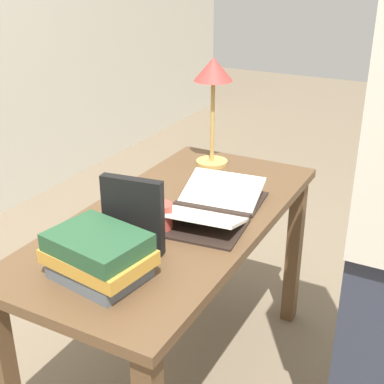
# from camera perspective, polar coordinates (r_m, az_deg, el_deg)

# --- Properties ---
(ground_plane) EXTENTS (12.00, 12.00, 0.00)m
(ground_plane) POSITION_cam_1_polar(r_m,az_deg,el_deg) (2.33, -1.50, -19.38)
(ground_plane) COLOR #70604C
(reading_desk) EXTENTS (1.32, 0.63, 0.76)m
(reading_desk) POSITION_cam_1_polar(r_m,az_deg,el_deg) (1.95, -1.71, -5.55)
(reading_desk) COLOR brown
(reading_desk) RESTS_ON ground_plane
(open_book) EXTENTS (0.50, 0.35, 0.08)m
(open_book) POSITION_cam_1_polar(r_m,az_deg,el_deg) (1.89, 2.10, -1.62)
(open_book) COLOR black
(open_book) RESTS_ON reading_desk
(book_stack_tall) EXTENTS (0.24, 0.31, 0.14)m
(book_stack_tall) POSITION_cam_1_polar(r_m,az_deg,el_deg) (1.53, -9.94, -6.68)
(book_stack_tall) COLOR slate
(book_stack_tall) RESTS_ON reading_desk
(book_standing_upright) EXTENTS (0.06, 0.20, 0.24)m
(book_standing_upright) POSITION_cam_1_polar(r_m,az_deg,el_deg) (1.63, -6.32, -2.45)
(book_standing_upright) COLOR black
(book_standing_upright) RESTS_ON reading_desk
(reading_lamp) EXTENTS (0.16, 0.16, 0.46)m
(reading_lamp) POSITION_cam_1_polar(r_m,az_deg,el_deg) (2.24, 2.27, 11.68)
(reading_lamp) COLOR tan
(reading_lamp) RESTS_ON reading_desk
(coffee_mug) EXTENTS (0.08, 0.10, 0.10)m
(coffee_mug) POSITION_cam_1_polar(r_m,az_deg,el_deg) (1.77, -3.37, -2.67)
(coffee_mug) COLOR #B74238
(coffee_mug) RESTS_ON reading_desk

